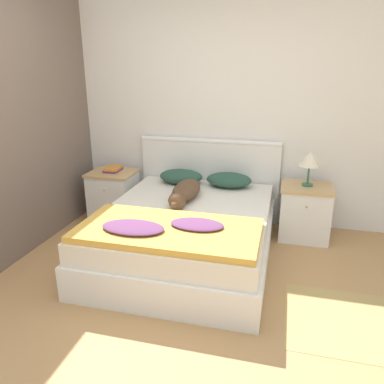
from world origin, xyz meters
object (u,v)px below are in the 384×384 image
at_px(pillow_left, 181,176).
at_px(pillow_right, 229,180).
at_px(nightstand_right, 305,212).
at_px(book_stack, 113,169).
at_px(nightstand_left, 114,195).
at_px(table_lamp, 310,160).
at_px(dog, 185,192).
at_px(bed, 187,233).

distance_m(pillow_left, pillow_right, 0.54).
bearing_deg(nightstand_right, book_stack, 179.26).
distance_m(nightstand_left, table_lamp, 2.25).
xyz_separation_m(pillow_left, book_stack, (-0.82, -0.02, 0.04)).
distance_m(dog, book_stack, 1.11).
height_order(bed, book_stack, book_stack).
relative_size(bed, nightstand_right, 3.40).
bearing_deg(nightstand_left, pillow_left, 3.62).
bearing_deg(bed, pillow_right, 70.34).
distance_m(nightstand_left, pillow_right, 1.39).
bearing_deg(table_lamp, bed, -146.46).
relative_size(dog, table_lamp, 2.28).
height_order(pillow_left, book_stack, pillow_left).
bearing_deg(table_lamp, nightstand_left, -179.62).
relative_size(nightstand_right, table_lamp, 1.61).
xyz_separation_m(pillow_right, book_stack, (-1.36, -0.02, 0.04)).
xyz_separation_m(nightstand_right, pillow_left, (-1.36, 0.05, 0.27)).
bearing_deg(dog, book_stack, 154.17).
bearing_deg(dog, table_lamp, 21.88).
relative_size(bed, pillow_right, 3.98).
bearing_deg(nightstand_right, bed, -146.99).
height_order(nightstand_left, pillow_left, pillow_left).
height_order(bed, table_lamp, table_lamp).
height_order(book_stack, table_lamp, table_lamp).
bearing_deg(book_stack, dog, -25.83).
bearing_deg(pillow_right, pillow_left, 180.00).
relative_size(bed, pillow_left, 3.98).
distance_m(pillow_left, book_stack, 0.82).
bearing_deg(pillow_right, dog, -125.00).
relative_size(nightstand_right, dog, 0.71).
relative_size(nightstand_left, dog, 0.71).
distance_m(nightstand_left, dog, 1.14).
xyz_separation_m(nightstand_right, dog, (-1.17, -0.46, 0.28)).
distance_m(bed, book_stack, 1.36).
bearing_deg(nightstand_left, table_lamp, 0.38).
relative_size(nightstand_left, pillow_right, 1.17).
distance_m(bed, nightstand_right, 1.30).
relative_size(bed, table_lamp, 5.46).
bearing_deg(book_stack, table_lamp, -0.36).
bearing_deg(nightstand_right, pillow_left, 177.82).
bearing_deg(dog, nightstand_right, 21.27).
bearing_deg(nightstand_left, dog, -24.47).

